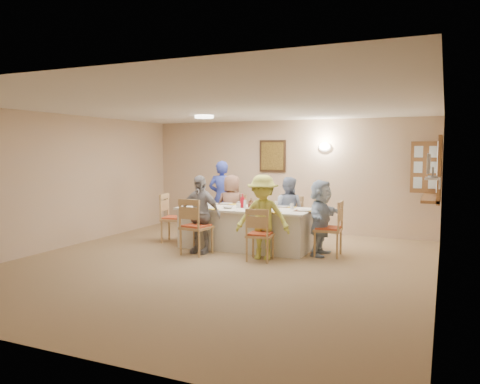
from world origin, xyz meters
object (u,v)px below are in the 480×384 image
at_px(serving_hatch, 440,169).
at_px(chair_front_right, 260,234).
at_px(chair_front_left, 196,226).
at_px(chair_right_end, 328,228).
at_px(chair_back_right, 290,220).
at_px(diner_front_right, 263,217).
at_px(dining_table, 246,228).
at_px(diner_back_right, 288,211).
at_px(diner_right_end, 321,218).
at_px(chair_back_left, 234,217).
at_px(caregiver, 222,198).
at_px(diner_back_left, 232,207).
at_px(chair_left_end, 174,218).
at_px(condiment_ketchup, 243,201).
at_px(diner_front_left, 200,214).
at_px(desk_fan, 431,169).

distance_m(serving_hatch, chair_front_right, 3.41).
height_order(chair_front_left, chair_right_end, chair_front_left).
distance_m(chair_back_right, diner_front_right, 1.50).
height_order(dining_table, chair_front_right, chair_front_right).
relative_size(diner_back_right, diner_right_end, 1.00).
height_order(chair_back_left, chair_front_left, chair_front_left).
relative_size(serving_hatch, diner_back_right, 1.14).
bearing_deg(diner_back_right, caregiver, -13.86).
distance_m(serving_hatch, diner_back_left, 3.99).
distance_m(chair_left_end, diner_right_end, 2.98).
distance_m(chair_right_end, condiment_ketchup, 1.67).
height_order(diner_front_left, diner_right_end, diner_front_left).
relative_size(desk_fan, chair_front_right, 0.34).
relative_size(chair_right_end, diner_back_right, 0.73).
bearing_deg(chair_front_left, dining_table, -119.68).
bearing_deg(chair_front_right, diner_front_left, -10.69).
relative_size(chair_front_left, diner_right_end, 0.76).
distance_m(desk_fan, chair_front_left, 3.95).
relative_size(diner_back_right, condiment_ketchup, 5.07).
xyz_separation_m(chair_back_left, diner_front_left, (0.00, -1.48, 0.24)).
height_order(dining_table, diner_front_right, diner_front_right).
height_order(diner_back_left, caregiver, caregiver).
xyz_separation_m(chair_back_right, diner_back_right, (0.00, -0.12, 0.19)).
relative_size(chair_front_left, chair_left_end, 1.03).
height_order(chair_back_right, chair_front_right, chair_back_right).
xyz_separation_m(diner_back_right, diner_front_right, (0.00, -1.36, 0.05)).
bearing_deg(chair_front_left, condiment_ketchup, -116.21).
height_order(serving_hatch, chair_left_end, serving_hatch).
distance_m(chair_left_end, chair_right_end, 3.10).
bearing_deg(chair_left_end, caregiver, -33.30).
xyz_separation_m(chair_back_left, diner_back_right, (1.20, -0.12, 0.20)).
height_order(chair_front_right, diner_right_end, diner_right_end).
bearing_deg(chair_right_end, diner_right_end, -92.79).
distance_m(desk_fan, condiment_ketchup, 3.32).
distance_m(diner_front_left, condiment_ketchup, 0.89).
distance_m(chair_left_end, condiment_ketchup, 1.54).
xyz_separation_m(dining_table, chair_left_end, (-1.55, 0.00, 0.11)).
height_order(chair_front_right, diner_front_right, diner_front_right).
distance_m(chair_back_left, diner_front_left, 1.50).
distance_m(caregiver, condiment_ketchup, 1.51).
height_order(chair_front_right, chair_left_end, chair_left_end).
height_order(dining_table, diner_front_left, diner_front_left).
bearing_deg(diner_back_left, chair_front_right, 119.98).
height_order(serving_hatch, condiment_ketchup, serving_hatch).
bearing_deg(serving_hatch, chair_front_right, -145.71).
distance_m(desk_fan, caregiver, 4.53).
bearing_deg(diner_back_left, chair_back_left, -99.06).
bearing_deg(chair_back_left, diner_right_end, -22.42).
distance_m(chair_front_left, chair_right_end, 2.29).
bearing_deg(chair_front_left, chair_back_right, -119.68).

